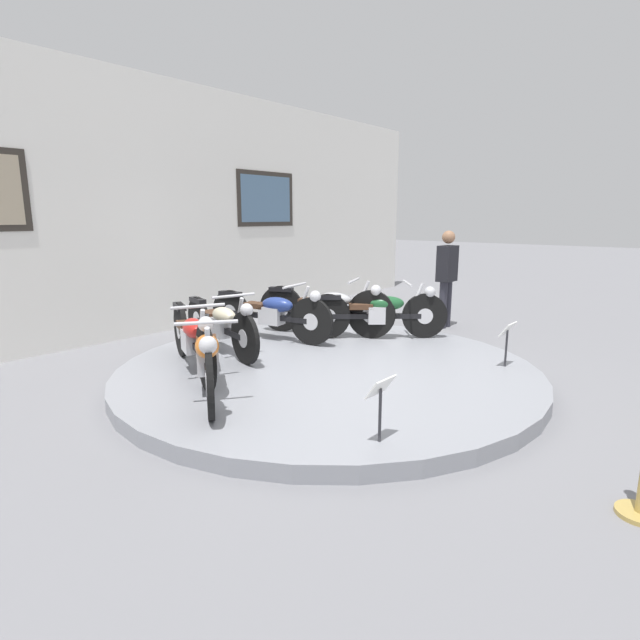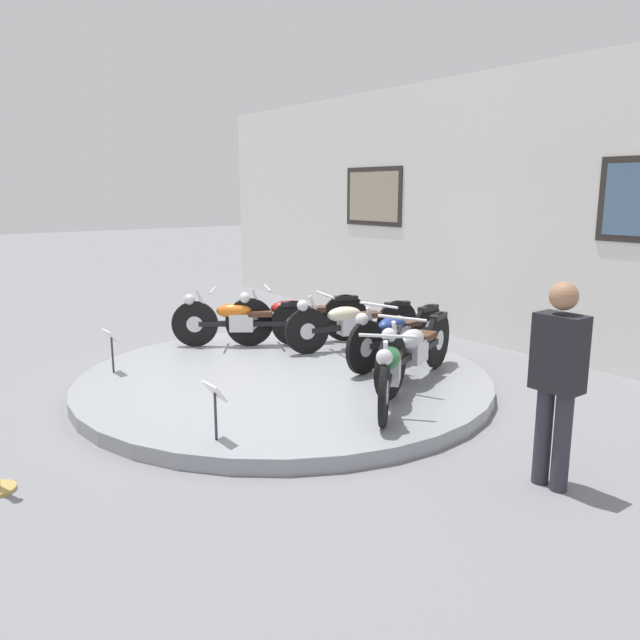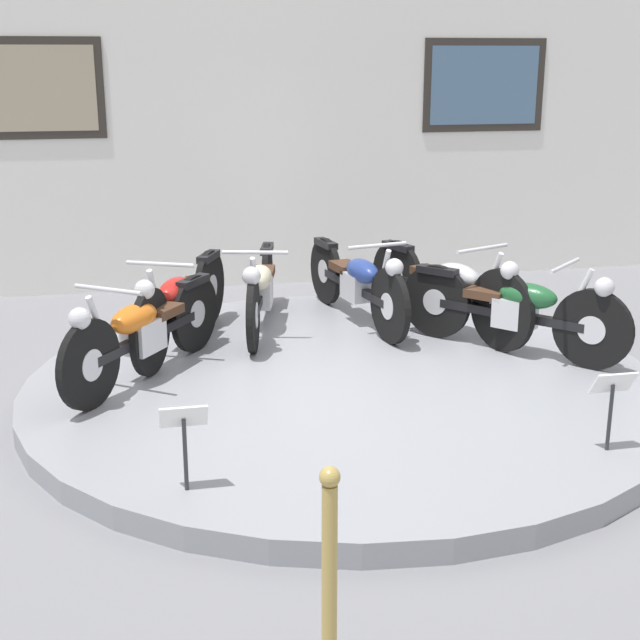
% 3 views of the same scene
% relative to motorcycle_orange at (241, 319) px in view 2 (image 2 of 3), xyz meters
% --- Properties ---
extents(ground_plane, '(60.00, 60.00, 0.00)m').
position_rel_motorcycle_orange_xyz_m(ground_plane, '(1.46, -0.28, -0.53)').
color(ground_plane, slate).
extents(display_platform, '(4.74, 4.74, 0.15)m').
position_rel_motorcycle_orange_xyz_m(display_platform, '(1.46, -0.28, -0.46)').
color(display_platform, gray).
rests_on(display_platform, ground_plane).
extents(back_wall, '(14.00, 0.22, 3.89)m').
position_rel_motorcycle_orange_xyz_m(back_wall, '(1.46, 3.34, 1.42)').
color(back_wall, white).
rests_on(back_wall, ground_plane).
extents(motorcycle_orange, '(1.19, 1.64, 0.79)m').
position_rel_motorcycle_orange_xyz_m(motorcycle_orange, '(0.00, 0.00, 0.00)').
color(motorcycle_orange, black).
rests_on(motorcycle_orange, display_platform).
extents(motorcycle_red, '(0.87, 1.86, 0.81)m').
position_rel_motorcycle_orange_xyz_m(motorcycle_red, '(0.31, 0.68, 0.01)').
color(motorcycle_red, black).
rests_on(motorcycle_red, display_platform).
extents(motorcycle_cream, '(0.62, 1.92, 0.78)m').
position_rel_motorcycle_orange_xyz_m(motorcycle_cream, '(1.02, 1.08, -0.01)').
color(motorcycle_cream, black).
rests_on(motorcycle_cream, display_platform).
extents(motorcycle_blue, '(0.57, 1.96, 0.79)m').
position_rel_motorcycle_orange_xyz_m(motorcycle_blue, '(1.89, 1.08, 0.00)').
color(motorcycle_blue, black).
rests_on(motorcycle_blue, display_platform).
extents(motorcycle_silver, '(0.82, 1.90, 0.81)m').
position_rel_motorcycle_orange_xyz_m(motorcycle_silver, '(2.60, 0.68, 0.02)').
color(motorcycle_silver, black).
rests_on(motorcycle_silver, display_platform).
extents(motorcycle_green, '(1.36, 1.51, 0.79)m').
position_rel_motorcycle_orange_xyz_m(motorcycle_green, '(2.92, 0.00, 0.00)').
color(motorcycle_green, black).
rests_on(motorcycle_green, display_platform).
extents(info_placard_front_left, '(0.26, 0.11, 0.51)m').
position_rel_motorcycle_orange_xyz_m(info_placard_front_left, '(0.19, -1.84, -0.01)').
color(info_placard_front_left, '#333338').
rests_on(info_placard_front_left, display_platform).
extents(info_placard_front_centre, '(0.26, 0.11, 0.51)m').
position_rel_motorcycle_orange_xyz_m(info_placard_front_centre, '(2.73, -1.84, -0.01)').
color(info_placard_front_centre, '#333338').
rests_on(info_placard_front_centre, display_platform).
extents(visitor_standing, '(0.36, 0.22, 1.60)m').
position_rel_motorcycle_orange_xyz_m(visitor_standing, '(4.78, -0.06, 0.37)').
color(visitor_standing, '#2D2D38').
rests_on(visitor_standing, ground_plane).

